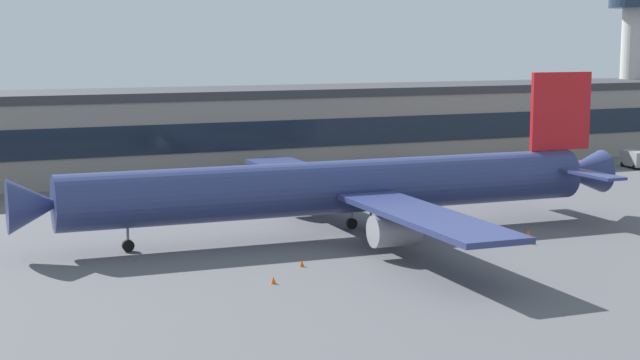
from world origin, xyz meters
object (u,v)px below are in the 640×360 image
control_tower (637,39)px  fuel_truck (274,172)px  airliner (345,187)px  baggage_tug (389,168)px  pushback_tractor (521,161)px  follow_me_car (572,166)px  traffic_cone_2 (528,233)px  belt_loader (129,189)px  traffic_cone_3 (533,241)px  traffic_cone_0 (302,263)px  traffic_cone_1 (273,280)px  crew_van (634,158)px

control_tower → fuel_truck: control_tower is taller
airliner → baggage_tug: size_ratio=15.46×
pushback_tractor → fuel_truck: bearing=-177.3°
airliner → follow_me_car: size_ratio=13.63×
pushback_tractor → traffic_cone_2: 52.06m
belt_loader → follow_me_car: bearing=-3.6°
fuel_truck → traffic_cone_3: size_ratio=15.24×
baggage_tug → belt_loader: bearing=-172.8°
baggage_tug → pushback_tractor: bearing=-1.8°
pushback_tractor → baggage_tug: bearing=178.2°
pushback_tractor → traffic_cone_0: (-55.01, -46.04, -0.76)m
control_tower → belt_loader: bearing=-167.9°
control_tower → traffic_cone_1: (-95.19, -67.10, -18.99)m
follow_me_car → pushback_tractor: (-3.06, 8.12, -0.04)m
pushback_tractor → belt_loader: belt_loader is taller
traffic_cone_1 → traffic_cone_2: traffic_cone_2 is taller
baggage_tug → follow_me_car: 26.67m
fuel_truck → traffic_cone_0: bearing=-107.9°
follow_me_car → fuel_truck: (-43.81, 6.22, 0.79)m
pushback_tractor → traffic_cone_0: bearing=-140.1°
traffic_cone_2 → belt_loader: bearing=128.8°
airliner → baggage_tug: airliner is taller
follow_me_car → traffic_cone_3: (-34.46, -38.28, -0.80)m
traffic_cone_1 → belt_loader: bearing=91.5°
baggage_tug → pushback_tractor: baggage_tug is taller
belt_loader → traffic_cone_2: 49.71m
baggage_tug → belt_loader: size_ratio=0.61×
control_tower → follow_me_car: (-32.78, -24.62, -18.19)m
control_tower → fuel_truck: bearing=-166.5°
airliner → pushback_tractor: bearing=37.3°
crew_van → traffic_cone_2: 58.16m
airliner → traffic_cone_0: airliner is taller
follow_me_car → traffic_cone_1: size_ratio=8.09×
follow_me_car → fuel_truck: size_ratio=0.52×
baggage_tug → fuel_truck: fuel_truck is taller
airliner → belt_loader: airliner is taller
control_tower → pushback_tractor: bearing=-155.3°
pushback_tractor → traffic_cone_2: pushback_tractor is taller
follow_me_car → belt_loader: bearing=176.4°
traffic_cone_1 → traffic_cone_2: 30.87m
traffic_cone_2 → traffic_cone_3: traffic_cone_2 is taller
airliner → fuel_truck: (5.00, 33.00, -2.93)m
baggage_tug → belt_loader: belt_loader is taller
airliner → follow_me_car: airliner is taller
control_tower → belt_loader: 100.25m
airliner → traffic_cone_1: bearing=-130.9°
crew_van → traffic_cone_1: crew_van is taller
crew_van → baggage_tug: bearing=169.2°
airliner → traffic_cone_1: (-13.60, -15.69, -4.53)m
baggage_tug → traffic_cone_1: (-37.24, -51.28, -0.80)m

